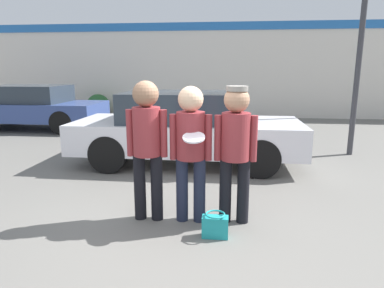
{
  "coord_description": "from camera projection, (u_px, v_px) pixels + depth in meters",
  "views": [
    {
      "loc": [
        0.6,
        -3.8,
        1.9
      ],
      "look_at": [
        0.14,
        0.39,
        0.97
      ],
      "focal_mm": 32.0,
      "sensor_mm": 36.0,
      "label": 1
    }
  ],
  "objects": [
    {
      "name": "storefront_building",
      "position": [
        215.0,
        70.0,
        13.47
      ],
      "size": [
        24.0,
        0.22,
        3.64
      ],
      "color": "silver",
      "rests_on": "ground"
    },
    {
      "name": "parked_car_near",
      "position": [
        187.0,
        128.0,
        6.89
      ],
      "size": [
        4.49,
        1.86,
        1.45
      ],
      "color": "silver",
      "rests_on": "ground"
    },
    {
      "name": "person_middle_with_frisbee",
      "position": [
        191.0,
        143.0,
        4.16
      ],
      "size": [
        0.52,
        0.55,
        1.7
      ],
      "color": "#1E2338",
      "rests_on": "ground"
    },
    {
      "name": "ground_plane",
      "position": [
        177.0,
        228.0,
        4.16
      ],
      "size": [
        56.0,
        56.0,
        0.0
      ],
      "primitive_type": "plane",
      "color": "#66635E"
    },
    {
      "name": "person_right",
      "position": [
        236.0,
        143.0,
        4.13
      ],
      "size": [
        0.52,
        0.35,
        1.7
      ],
      "color": "black",
      "rests_on": "ground"
    },
    {
      "name": "shrub",
      "position": [
        98.0,
        106.0,
        13.64
      ],
      "size": [
        0.91,
        0.91,
        0.91
      ],
      "color": "#285B2D",
      "rests_on": "ground"
    },
    {
      "name": "parked_car_far",
      "position": [
        32.0,
        107.0,
        10.92
      ],
      "size": [
        4.37,
        1.92,
        1.39
      ],
      "color": "#334784",
      "rests_on": "ground"
    },
    {
      "name": "handbag",
      "position": [
        215.0,
        226.0,
        3.92
      ],
      "size": [
        0.3,
        0.23,
        0.29
      ],
      "color": "teal",
      "rests_on": "ground"
    },
    {
      "name": "person_left",
      "position": [
        147.0,
        139.0,
        4.21
      ],
      "size": [
        0.51,
        0.34,
        1.76
      ],
      "color": "black",
      "rests_on": "ground"
    }
  ]
}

